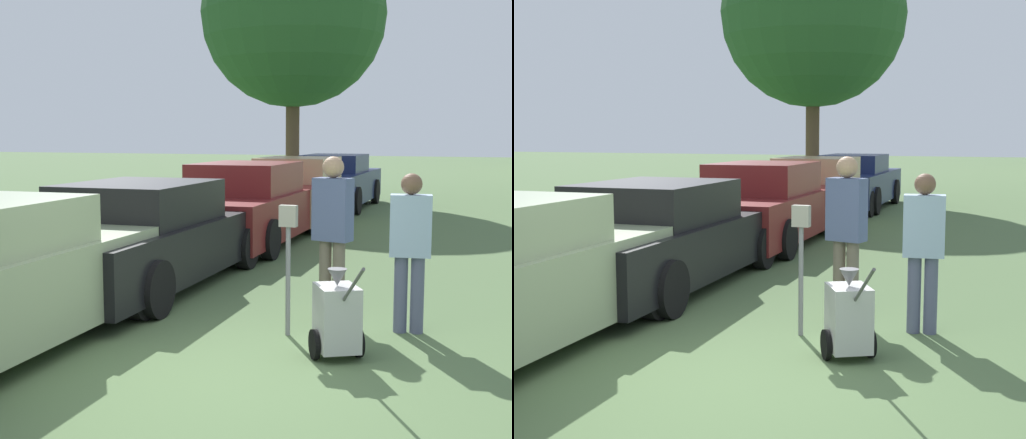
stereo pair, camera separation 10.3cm
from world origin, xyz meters
TOP-DOWN VIEW (x-y plane):
  - ground_plane at (0.00, 0.00)m, footprint 120.00×120.00m
  - parked_car_black at (-2.37, 3.10)m, footprint 2.09×5.10m
  - parked_car_maroon at (-2.37, 7.11)m, footprint 2.09×5.16m
  - parked_car_tan at (-2.37, 10.48)m, footprint 2.07×4.75m
  - parked_car_navy at (-2.37, 14.03)m, footprint 2.00×5.00m
  - parking_meter at (0.17, 1.47)m, footprint 0.18×0.09m
  - person_worker at (0.43, 2.30)m, footprint 0.46×0.32m
  - person_supervisor at (1.33, 2.00)m, footprint 0.45×0.28m
  - equipment_cart at (0.83, 0.90)m, footprint 0.66×0.95m
  - shade_tree at (-4.44, 16.63)m, footprint 5.86×5.86m

SIDE VIEW (x-z plane):
  - ground_plane at x=0.00m, z-range 0.00..0.00m
  - equipment_cart at x=0.83m, z-range -0.11..0.89m
  - parked_car_black at x=-2.37m, z-range -0.05..1.38m
  - parked_car_tan at x=-2.37m, z-range -0.06..1.46m
  - parked_car_navy at x=-2.37m, z-range -0.04..1.45m
  - parked_car_maroon at x=-2.37m, z-range -0.06..1.48m
  - parking_meter at x=0.17m, z-range 0.27..1.62m
  - person_supervisor at x=1.33m, z-range 0.11..1.79m
  - person_worker at x=0.43m, z-range 0.14..1.96m
  - shade_tree at x=-4.44m, z-range 1.43..10.18m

